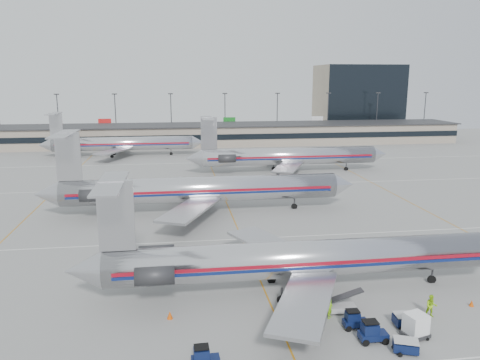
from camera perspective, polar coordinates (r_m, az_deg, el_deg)
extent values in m
plane|color=gray|center=(50.73, 1.92, -10.92)|extent=(260.00, 260.00, 0.00)
cube|color=silver|center=(59.93, 0.26, -7.19)|extent=(160.00, 0.15, 0.02)
cube|color=gray|center=(145.15, -4.77, 5.50)|extent=(160.00, 16.00, 6.00)
cube|color=black|center=(137.09, -4.58, 5.19)|extent=(160.00, 0.20, 1.60)
cube|color=#2D2D30|center=(144.82, -4.80, 6.72)|extent=(162.00, 17.00, 0.30)
cylinder|color=#38383D|center=(162.64, -21.26, 7.03)|extent=(0.30, 0.30, 15.00)
cube|color=#2D2D30|center=(162.23, -21.47, 9.70)|extent=(1.60, 0.40, 0.35)
cylinder|color=#38383D|center=(159.53, -14.91, 7.37)|extent=(0.30, 0.30, 15.00)
cube|color=#2D2D30|center=(159.11, -15.06, 10.09)|extent=(1.60, 0.40, 0.35)
cylinder|color=#38383D|center=(158.41, -8.38, 7.61)|extent=(0.30, 0.30, 15.00)
cube|color=#2D2D30|center=(158.00, -8.47, 10.36)|extent=(1.60, 0.40, 0.35)
cylinder|color=#38383D|center=(159.34, -1.84, 7.76)|extent=(0.30, 0.30, 15.00)
cube|color=#2D2D30|center=(158.93, -1.86, 10.49)|extent=(1.60, 0.40, 0.35)
cylinder|color=#38383D|center=(162.27, 4.55, 7.81)|extent=(0.30, 0.30, 15.00)
cube|color=#2D2D30|center=(161.86, 4.60, 10.49)|extent=(1.60, 0.40, 0.35)
cylinder|color=#38383D|center=(167.10, 10.64, 7.77)|extent=(0.30, 0.30, 15.00)
cube|color=#2D2D30|center=(166.70, 10.75, 10.37)|extent=(1.60, 0.40, 0.35)
cylinder|color=#38383D|center=(173.66, 16.33, 7.65)|extent=(0.30, 0.30, 15.00)
cube|color=#2D2D30|center=(173.28, 16.49, 10.15)|extent=(1.60, 0.40, 0.35)
cylinder|color=#38383D|center=(181.78, 21.56, 7.48)|extent=(0.30, 0.30, 15.00)
cube|color=#2D2D30|center=(181.42, 21.75, 9.87)|extent=(1.60, 0.40, 0.35)
cube|color=tan|center=(187.69, 14.13, 9.61)|extent=(30.00, 20.00, 25.00)
cylinder|color=silver|center=(45.33, 8.01, -9.48)|extent=(37.34, 3.45, 3.45)
cone|color=#AEAEB2|center=(44.51, -18.55, -10.45)|extent=(3.36, 3.45, 3.45)
cube|color=maroon|center=(43.74, 8.65, -10.13)|extent=(35.48, 0.05, 0.33)
cube|color=navy|center=(43.88, 8.63, -10.58)|extent=(35.48, 0.05, 0.26)
cube|color=#AEAEB2|center=(51.15, 3.93, -7.93)|extent=(8.68, 12.66, 0.30)
cube|color=#AEAEB2|center=(39.50, 7.95, -14.37)|extent=(8.68, 12.66, 0.30)
cube|color=#AEAEB2|center=(42.42, -14.89, -4.31)|extent=(3.17, 0.23, 6.35)
cube|color=#AEAEB2|center=(41.72, -15.50, -0.38)|extent=(2.24, 9.80, 0.17)
cylinder|color=#2D2D30|center=(46.13, -10.12, -8.79)|extent=(3.36, 1.59, 1.59)
cylinder|color=#2D2D30|center=(41.21, -10.36, -11.43)|extent=(3.36, 1.59, 1.59)
cylinder|color=#2D2D30|center=(51.28, 22.37, -10.70)|extent=(0.19, 0.19, 1.54)
cylinder|color=#2D2D30|center=(43.70, 5.10, -13.85)|extent=(0.19, 0.19, 1.54)
cylinder|color=#2D2D30|center=(47.66, 3.86, -11.52)|extent=(0.19, 0.19, 1.54)
cylinder|color=black|center=(51.44, 22.33, -11.15)|extent=(0.84, 0.28, 0.84)
cylinder|color=silver|center=(70.85, -4.65, -1.13)|extent=(41.19, 3.81, 3.81)
cone|color=silver|center=(75.43, 12.46, -0.56)|extent=(3.30, 3.81, 3.81)
cone|color=#AEAEB2|center=(73.14, -22.50, -1.62)|extent=(3.71, 3.81, 3.81)
cube|color=maroon|center=(68.96, -4.56, -1.37)|extent=(39.13, 0.05, 0.36)
cube|color=navy|center=(69.06, -4.55, -1.71)|extent=(39.13, 0.05, 0.29)
cube|color=#AEAEB2|center=(78.02, -6.47, -0.70)|extent=(9.58, 13.96, 0.33)
cube|color=#AEAEB2|center=(64.05, -6.09, -3.57)|extent=(9.58, 13.96, 0.33)
cube|color=#AEAEB2|center=(71.32, -20.21, 2.66)|extent=(3.50, 0.26, 7.00)
cube|color=#AEAEB2|center=(70.96, -20.65, 5.28)|extent=(2.47, 10.81, 0.19)
cylinder|color=#2D2D30|center=(74.44, -16.75, -0.73)|extent=(3.71, 1.75, 1.75)
cylinder|color=#2D2D30|center=(68.80, -17.46, -1.81)|extent=(3.71, 1.75, 1.75)
cylinder|color=#2D2D30|center=(73.75, 6.65, -2.85)|extent=(0.21, 0.21, 1.70)
cylinder|color=#2D2D30|center=(69.06, -7.05, -3.91)|extent=(0.21, 0.21, 1.70)
cylinder|color=#2D2D30|center=(73.82, -7.13, -2.85)|extent=(0.21, 0.21, 1.70)
cylinder|color=black|center=(73.88, 6.64, -3.22)|extent=(0.93, 0.31, 0.93)
cylinder|color=silver|center=(102.08, 6.06, 2.90)|extent=(37.89, 3.69, 3.69)
cone|color=silver|center=(108.88, 16.62, 3.04)|extent=(3.19, 3.69, 3.69)
cone|color=#AEAEB2|center=(99.13, -5.66, 2.63)|extent=(3.59, 3.69, 3.69)
cube|color=maroon|center=(100.28, 6.32, 2.81)|extent=(35.99, 0.05, 0.35)
cube|color=navy|center=(100.35, 6.32, 2.59)|extent=(35.99, 0.05, 0.28)
cube|color=#AEAEB2|center=(108.50, 4.14, 2.96)|extent=(9.27, 13.52, 0.32)
cube|color=#AEAEB2|center=(95.10, 5.90, 1.60)|extent=(9.27, 13.52, 0.32)
cube|color=#AEAEB2|center=(98.58, -3.80, 5.68)|extent=(3.39, 0.25, 6.78)
cube|color=#AEAEB2|center=(98.25, -4.01, 7.53)|extent=(2.39, 10.47, 0.18)
cylinder|color=#2D2D30|center=(102.37, -1.93, 3.16)|extent=(3.59, 1.70, 1.70)
cylinder|color=#2D2D30|center=(96.80, -1.57, 2.63)|extent=(3.59, 1.70, 1.70)
cylinder|color=#2D2D30|center=(106.41, 12.82, 1.58)|extent=(0.20, 0.20, 1.65)
cylinder|color=#2D2D30|center=(99.57, 4.69, 1.13)|extent=(0.20, 0.20, 1.65)
cylinder|color=#2D2D30|center=(104.16, 4.12, 1.63)|extent=(0.20, 0.20, 1.65)
cylinder|color=black|center=(106.49, 12.81, 1.33)|extent=(0.90, 0.30, 0.90)
cylinder|color=silver|center=(126.56, -14.02, 4.33)|extent=(35.94, 3.50, 3.50)
cone|color=silver|center=(126.01, -5.15, 4.61)|extent=(3.03, 3.50, 3.50)
cone|color=#AEAEB2|center=(130.10, -22.68, 3.95)|extent=(3.40, 3.50, 3.50)
cube|color=maroon|center=(124.80, -14.10, 4.28)|extent=(34.14, 0.05, 0.33)
cube|color=navy|center=(124.85, -14.09, 4.11)|extent=(34.14, 0.05, 0.26)
cube|color=#AEAEB2|center=(133.41, -14.52, 4.28)|extent=(8.80, 12.82, 0.30)
cube|color=#AEAEB2|center=(120.39, -15.20, 3.42)|extent=(8.80, 12.82, 0.30)
cube|color=#AEAEB2|center=(128.80, -21.51, 6.20)|extent=(3.22, 0.24, 6.43)
cube|color=#AEAEB2|center=(128.63, -21.74, 7.53)|extent=(2.27, 9.93, 0.17)
cylinder|color=#2D2D30|center=(131.20, -19.68, 4.37)|extent=(3.40, 1.61, 1.61)
cylinder|color=#2D2D30|center=(125.97, -20.16, 4.04)|extent=(3.40, 1.61, 1.61)
cylinder|color=#2D2D30|center=(126.22, -8.39, 3.38)|extent=(0.19, 0.19, 1.56)
cylinder|color=#2D2D30|center=(125.02, -15.36, 2.99)|extent=(0.19, 0.19, 1.56)
cylinder|color=#2D2D30|center=(129.47, -15.11, 3.31)|extent=(0.19, 0.19, 1.56)
cylinder|color=black|center=(126.29, -8.39, 3.18)|extent=(0.85, 0.28, 0.85)
cube|color=#0A153B|center=(35.12, -4.71, -20.37)|extent=(1.12, 0.94, 0.82)
cube|color=black|center=(34.83, -4.73, -19.61)|extent=(1.08, 0.90, 0.07)
cylinder|color=black|center=(35.99, -3.02, -20.96)|extent=(0.51, 0.16, 0.51)
cube|color=#0A153B|center=(40.94, 13.88, -16.53)|extent=(2.00, 1.04, 0.45)
cube|color=#0A153B|center=(40.59, 13.56, -15.91)|extent=(1.10, 0.93, 0.81)
cube|color=black|center=(40.35, 13.60, -15.24)|extent=(1.05, 0.88, 0.07)
cylinder|color=black|center=(41.67, 14.58, -16.40)|extent=(0.50, 0.16, 0.50)
cylinder|color=black|center=(40.95, 15.08, -16.98)|extent=(0.50, 0.16, 0.50)
cylinder|color=black|center=(41.18, 12.66, -16.67)|extent=(0.50, 0.16, 0.50)
cylinder|color=black|center=(40.45, 13.12, -17.25)|extent=(0.50, 0.16, 0.50)
cube|color=#0A153B|center=(39.42, 15.93, -17.76)|extent=(2.20, 1.11, 0.50)
cube|color=#0A153B|center=(39.02, 15.57, -17.06)|extent=(1.20, 1.01, 0.90)
cube|color=black|center=(38.74, 15.62, -16.29)|extent=(1.15, 0.96, 0.08)
cylinder|color=black|center=(40.25, 16.70, -17.58)|extent=(0.56, 0.18, 0.56)
cylinder|color=black|center=(39.48, 17.33, -18.26)|extent=(0.56, 0.18, 0.56)
cylinder|color=black|center=(39.66, 14.50, -17.93)|extent=(0.56, 0.18, 0.56)
cylinder|color=black|center=(38.88, 15.09, -18.62)|extent=(0.56, 0.18, 0.56)
cube|color=#0A153B|center=(38.87, 19.54, -18.54)|extent=(2.10, 1.78, 0.66)
cube|color=#ABABAB|center=(38.63, 19.59, -17.94)|extent=(2.10, 1.78, 0.06)
cylinder|color=black|center=(39.71, 20.03, -18.45)|extent=(0.34, 0.13, 0.34)
cylinder|color=black|center=(38.94, 20.78, -19.17)|extent=(0.34, 0.13, 0.34)
cylinder|color=black|center=(39.16, 18.24, -18.78)|extent=(0.34, 0.13, 0.34)
cylinder|color=black|center=(38.38, 18.95, -19.52)|extent=(0.34, 0.13, 0.34)
cube|color=#0A153B|center=(42.35, 19.57, -15.79)|extent=(1.98, 1.41, 0.70)
cube|color=#ABABAB|center=(42.12, 19.62, -15.18)|extent=(1.98, 1.41, 0.06)
cylinder|color=black|center=(43.25, 20.04, -15.76)|extent=(0.36, 0.14, 0.36)
cylinder|color=black|center=(42.41, 20.76, -16.41)|extent=(0.36, 0.14, 0.36)
cylinder|color=black|center=(42.65, 18.31, -16.05)|extent=(0.36, 0.14, 0.36)
cylinder|color=black|center=(41.79, 19.00, -16.72)|extent=(0.36, 0.14, 0.36)
cube|color=#2D2D30|center=(41.18, 20.56, -17.17)|extent=(2.20, 1.99, 0.31)
cube|color=white|center=(40.75, 20.66, -16.03)|extent=(1.88, 1.80, 1.55)
cylinder|color=black|center=(42.04, 21.03, -16.78)|extent=(0.25, 0.12, 0.25)
cylinder|color=black|center=(41.11, 21.90, -17.55)|extent=(0.25, 0.12, 0.25)
cylinder|color=black|center=(41.41, 19.20, -17.11)|extent=(0.25, 0.12, 0.25)
cylinder|color=black|center=(40.46, 20.03, -17.91)|extent=(0.25, 0.12, 0.25)
cube|color=#ABABAB|center=(43.02, 11.69, -15.04)|extent=(3.40, 1.34, 0.47)
cube|color=#2D2D30|center=(42.72, 12.48, -13.67)|extent=(3.43, 0.97, 1.20)
cylinder|color=black|center=(43.92, 12.99, -14.77)|extent=(0.47, 0.15, 0.47)
cylinder|color=black|center=(43.08, 13.49, -15.37)|extent=(0.47, 0.15, 0.47)
cylinder|color=black|center=(43.17, 9.88, -15.14)|extent=(0.47, 0.15, 0.47)
cylinder|color=black|center=(42.31, 10.31, -15.76)|extent=(0.47, 0.15, 0.47)
imported|color=#7AC612|center=(41.86, 10.91, -15.08)|extent=(0.73, 0.78, 1.79)
imported|color=#97D514|center=(44.38, 22.29, -14.03)|extent=(1.16, 1.02, 1.98)
cone|color=#CF4906|center=(48.01, 26.40, -13.30)|extent=(0.54, 0.54, 0.58)
cone|color=#CF4906|center=(41.71, -8.55, -15.96)|extent=(0.56, 0.56, 0.67)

